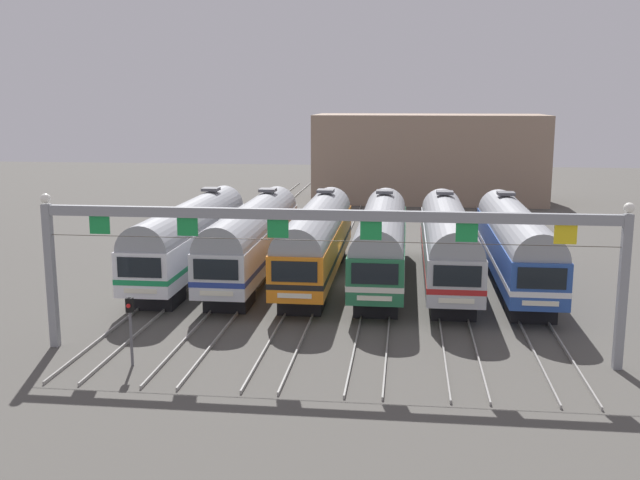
{
  "coord_description": "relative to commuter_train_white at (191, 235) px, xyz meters",
  "views": [
    {
      "loc": [
        3.4,
        -44.0,
        11.07
      ],
      "look_at": [
        -1.79,
        0.23,
        2.52
      ],
      "focal_mm": 41.66,
      "sensor_mm": 36.0,
      "label": 1
    }
  ],
  "objects": [
    {
      "name": "commuter_train_orange",
      "position": [
        7.88,
        0.0,
        0.0
      ],
      "size": [
        2.88,
        18.06,
        5.05
      ],
      "color": "orange",
      "rests_on": "ground"
    },
    {
      "name": "commuter_train_green",
      "position": [
        11.82,
        0.0,
        0.0
      ],
      "size": [
        2.88,
        18.06,
        5.05
      ],
      "color": "#236B42",
      "rests_on": "ground"
    },
    {
      "name": "commuter_train_silver",
      "position": [
        3.94,
        0.0,
        0.0
      ],
      "size": [
        2.88,
        18.06,
        5.05
      ],
      "color": "silver",
      "rests_on": "ground"
    },
    {
      "name": "track_bed",
      "position": [
        9.85,
        17.0,
        -2.61
      ],
      "size": [
        21.2,
        70.0,
        0.15
      ],
      "color": "gray",
      "rests_on": "ground"
    },
    {
      "name": "ground_plane",
      "position": [
        9.85,
        0.0,
        -2.69
      ],
      "size": [
        160.0,
        160.0,
        0.0
      ],
      "primitive_type": "plane",
      "color": "#4C4944"
    },
    {
      "name": "commuter_train_stainless",
      "position": [
        15.76,
        0.0,
        0.0
      ],
      "size": [
        2.88,
        18.06,
        5.05
      ],
      "color": "#B2B5BA",
      "rests_on": "ground"
    },
    {
      "name": "catenary_gantry",
      "position": [
        9.85,
        -13.5,
        2.64
      ],
      "size": [
        24.93,
        0.44,
        6.97
      ],
      "color": "gray",
      "rests_on": "ground"
    },
    {
      "name": "maintenance_building",
      "position": [
        15.54,
        37.48,
        1.97
      ],
      "size": [
        24.43,
        10.0,
        9.32
      ],
      "primitive_type": "cube",
      "color": "gray",
      "rests_on": "ground"
    },
    {
      "name": "commuter_train_blue",
      "position": [
        19.69,
        0.0,
        0.0
      ],
      "size": [
        2.88,
        18.06,
        5.05
      ],
      "color": "#284C9E",
      "rests_on": "ground"
    },
    {
      "name": "commuter_train_white",
      "position": [
        0.0,
        0.0,
        0.0
      ],
      "size": [
        2.88,
        18.06,
        5.05
      ],
      "color": "white",
      "rests_on": "ground"
    },
    {
      "name": "yard_signal_mast",
      "position": [
        1.97,
        -15.52,
        -0.6
      ],
      "size": [
        0.28,
        0.35,
        2.99
      ],
      "color": "#59595E",
      "rests_on": "ground"
    }
  ]
}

